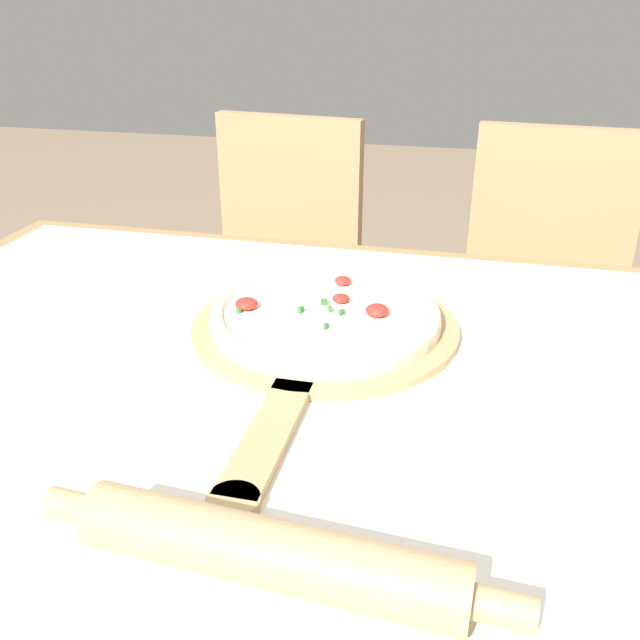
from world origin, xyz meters
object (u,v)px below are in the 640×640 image
object	(u,v)px
chair_left	(278,271)
chair_right	(542,294)
pizza_peel	(321,334)
rolling_pin	(270,553)
pizza	(325,314)

from	to	relation	value
chair_left	chair_right	bearing A→B (deg)	6.81
chair_right	chair_left	bearing A→B (deg)	-175.31
pizza_peel	chair_left	world-z (taller)	chair_left
pizza_peel	rolling_pin	size ratio (longest dim) A/B	1.43
chair_right	pizza_peel	bearing A→B (deg)	-110.43
rolling_pin	chair_left	size ratio (longest dim) A/B	0.46
pizza	rolling_pin	bearing A→B (deg)	-82.64
chair_right	pizza	bearing A→B (deg)	-111.13
pizza_peel	rolling_pin	distance (m)	0.42
pizza	rolling_pin	size ratio (longest dim) A/B	0.78
pizza_peel	chair_right	world-z (taller)	chair_right
pizza_peel	chair_right	size ratio (longest dim) A/B	0.65
chair_right	rolling_pin	bearing A→B (deg)	-99.70
chair_left	chair_right	size ratio (longest dim) A/B	1.00
chair_left	chair_right	xyz separation A→B (m)	(0.65, 0.00, 0.00)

